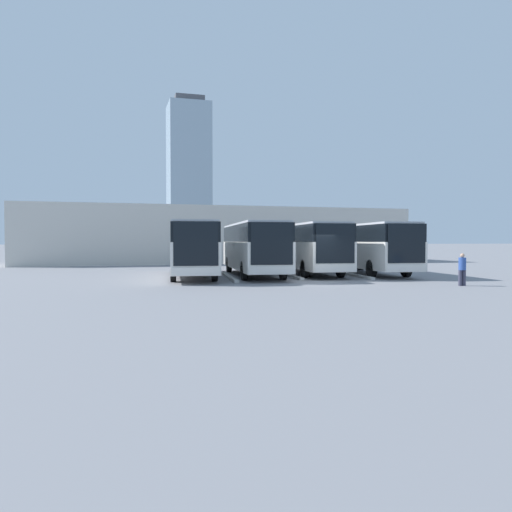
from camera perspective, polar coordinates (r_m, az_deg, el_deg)
ground_plane at (r=26.37m, az=7.09°, el=-2.99°), size 600.00×600.00×0.00m
bus_0 at (r=33.83m, az=12.42°, el=1.09°), size 3.78×11.97×3.24m
curb_divider_0 at (r=31.46m, az=10.82°, el=-2.11°), size 1.00×6.82×0.15m
bus_1 at (r=32.96m, az=5.79°, el=1.11°), size 3.78×11.97×3.24m
curb_divider_1 at (r=30.72m, az=3.65°, el=-2.17°), size 1.00×6.82×0.15m
bus_2 at (r=31.00m, az=-0.33°, el=1.08°), size 3.78×11.97×3.24m
curb_divider_2 at (r=28.91m, az=-3.07°, el=-2.41°), size 1.00×6.82×0.15m
bus_3 at (r=30.24m, az=-7.42°, el=1.05°), size 3.78×11.97×3.24m
pedestrian at (r=26.01m, az=22.50°, el=-1.31°), size 0.40×0.40×1.57m
station_building at (r=50.09m, az=-4.16°, el=2.41°), size 37.61×11.32×5.45m
office_tower at (r=185.57m, az=-7.70°, el=9.24°), size 14.78×14.78×54.07m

